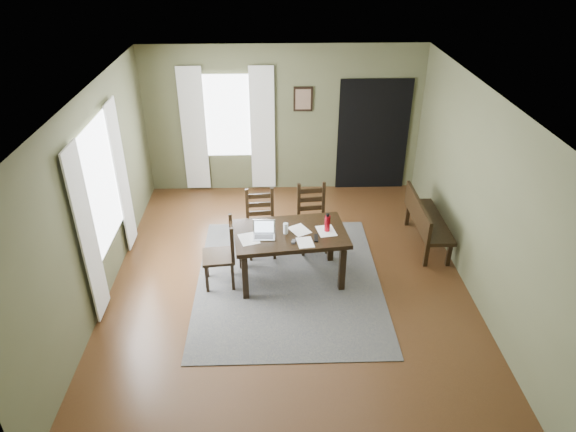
{
  "coord_description": "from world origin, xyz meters",
  "views": [
    {
      "loc": [
        -0.19,
        -5.91,
        4.47
      ],
      "look_at": [
        0.0,
        0.3,
        0.9
      ],
      "focal_mm": 32.0,
      "sensor_mm": 36.0,
      "label": 1
    }
  ],
  "objects_px": {
    "chair_end": "(222,254)",
    "chair_back_right": "(313,219)",
    "dining_table": "(290,238)",
    "chair_back_left": "(261,224)",
    "bench": "(425,218)",
    "water_bottle": "(327,223)",
    "laptop": "(264,232)"
  },
  "relations": [
    {
      "from": "chair_end",
      "to": "chair_back_left",
      "type": "height_order",
      "value": "chair_back_left"
    },
    {
      "from": "chair_end",
      "to": "laptop",
      "type": "xyz_separation_m",
      "value": [
        0.58,
        0.01,
        0.34
      ]
    },
    {
      "from": "chair_end",
      "to": "bench",
      "type": "bearing_deg",
      "value": 100.54
    },
    {
      "from": "dining_table",
      "to": "chair_back_left",
      "type": "distance_m",
      "value": 0.84
    },
    {
      "from": "dining_table",
      "to": "chair_end",
      "type": "height_order",
      "value": "chair_end"
    },
    {
      "from": "dining_table",
      "to": "water_bottle",
      "type": "bearing_deg",
      "value": -4.71
    },
    {
      "from": "chair_back_left",
      "to": "water_bottle",
      "type": "bearing_deg",
      "value": -41.76
    },
    {
      "from": "laptop",
      "to": "water_bottle",
      "type": "relative_size",
      "value": 1.12
    },
    {
      "from": "chair_back_right",
      "to": "water_bottle",
      "type": "height_order",
      "value": "water_bottle"
    },
    {
      "from": "water_bottle",
      "to": "dining_table",
      "type": "bearing_deg",
      "value": -178.0
    },
    {
      "from": "chair_end",
      "to": "laptop",
      "type": "height_order",
      "value": "chair_end"
    },
    {
      "from": "chair_back_right",
      "to": "water_bottle",
      "type": "relative_size",
      "value": 3.84
    },
    {
      "from": "chair_back_left",
      "to": "bench",
      "type": "distance_m",
      "value": 2.55
    },
    {
      "from": "chair_end",
      "to": "water_bottle",
      "type": "distance_m",
      "value": 1.51
    },
    {
      "from": "chair_back_left",
      "to": "chair_back_right",
      "type": "height_order",
      "value": "chair_back_right"
    },
    {
      "from": "dining_table",
      "to": "water_bottle",
      "type": "height_order",
      "value": "water_bottle"
    },
    {
      "from": "chair_end",
      "to": "bench",
      "type": "height_order",
      "value": "chair_end"
    },
    {
      "from": "dining_table",
      "to": "laptop",
      "type": "xyz_separation_m",
      "value": [
        -0.36,
        -0.08,
        0.15
      ]
    },
    {
      "from": "dining_table",
      "to": "chair_back_right",
      "type": "bearing_deg",
      "value": 58.92
    },
    {
      "from": "dining_table",
      "to": "chair_back_right",
      "type": "height_order",
      "value": "chair_back_right"
    },
    {
      "from": "water_bottle",
      "to": "chair_back_left",
      "type": "bearing_deg",
      "value": 143.54
    },
    {
      "from": "dining_table",
      "to": "laptop",
      "type": "distance_m",
      "value": 0.4
    },
    {
      "from": "chair_back_left",
      "to": "water_bottle",
      "type": "height_order",
      "value": "water_bottle"
    },
    {
      "from": "chair_end",
      "to": "chair_back_right",
      "type": "height_order",
      "value": "chair_back_right"
    },
    {
      "from": "chair_back_left",
      "to": "dining_table",
      "type": "bearing_deg",
      "value": -64.36
    },
    {
      "from": "chair_back_left",
      "to": "chair_back_right",
      "type": "xyz_separation_m",
      "value": [
        0.79,
        0.12,
        0.01
      ]
    },
    {
      "from": "water_bottle",
      "to": "laptop",
      "type": "bearing_deg",
      "value": -173.55
    },
    {
      "from": "chair_back_left",
      "to": "laptop",
      "type": "relative_size",
      "value": 3.35
    },
    {
      "from": "dining_table",
      "to": "laptop",
      "type": "relative_size",
      "value": 5.39
    },
    {
      "from": "chair_back_left",
      "to": "laptop",
      "type": "bearing_deg",
      "value": -90.7
    },
    {
      "from": "chair_back_right",
      "to": "chair_back_left",
      "type": "bearing_deg",
      "value": -178.34
    },
    {
      "from": "chair_end",
      "to": "bench",
      "type": "relative_size",
      "value": 0.72
    }
  ]
}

